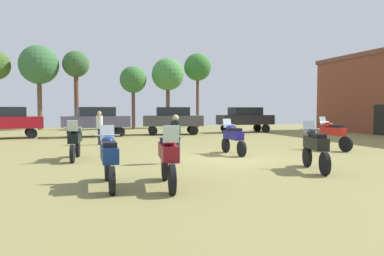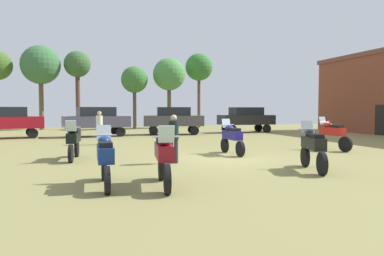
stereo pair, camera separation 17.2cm
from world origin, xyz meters
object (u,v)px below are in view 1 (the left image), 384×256
motorcycle_1 (75,140)px  motorcycle_5 (233,137)px  person_2 (176,135)px  tree_5 (168,75)px  motorcycle_7 (109,157)px  motorcycle_2 (332,134)px  car_3 (245,118)px  motorcycle_6 (168,156)px  tree_7 (76,66)px  tree_8 (198,68)px  tree_1 (133,80)px  tree_6 (39,65)px  motorcycle_3 (315,146)px  car_1 (173,119)px  person_1 (99,125)px  car_4 (96,119)px  car_2 (5,120)px

motorcycle_1 → motorcycle_5: bearing=-176.2°
motorcycle_5 → person_2: bearing=-152.4°
tree_5 → motorcycle_7: bearing=-105.8°
motorcycle_2 → car_3: 12.54m
motorcycle_7 → motorcycle_2: bearing=26.0°
motorcycle_6 → tree_7: bearing=-77.8°
tree_8 → tree_1: bearing=-169.5°
motorcycle_6 → motorcycle_7: (-1.35, 0.45, -0.02)m
motorcycle_5 → tree_6: (-9.71, 21.17, 5.03)m
motorcycle_3 → tree_8: tree_8 is taller
motorcycle_6 → tree_5: tree_5 is taller
motorcycle_1 → tree_8: (11.29, 20.91, 5.26)m
car_1 → tree_1: (-1.84, 7.93, 3.34)m
person_2 → tree_8: (7.94, 22.78, 5.01)m
motorcycle_5 → tree_7: 22.93m
car_3 → person_1: 13.45m
motorcycle_6 → tree_5: size_ratio=0.34×
car_4 → tree_6: size_ratio=0.60×
motorcycle_3 → tree_8: (4.23, 25.40, 5.25)m
person_2 → car_1: bearing=79.8°
motorcycle_7 → car_3: (11.69, 17.47, 0.45)m
motorcycle_3 → person_2: bearing=161.1°
tree_1 → tree_6: size_ratio=0.77×
motorcycle_6 → car_1: bearing=-97.3°
car_2 → car_4: 5.51m
motorcycle_2 → tree_8: (0.15, 20.92, 5.25)m
car_1 → tree_6: bearing=56.2°
motorcycle_5 → car_4: (-5.14, 11.42, 0.46)m
car_1 → person_1: 8.28m
person_2 → tree_6: tree_6 is taller
motorcycle_1 → motorcycle_3: 8.37m
motorcycle_6 → tree_7: tree_7 is taller
motorcycle_5 → person_2: size_ratio=1.25×
motorcycle_3 → tree_8: size_ratio=0.29×
car_1 → car_4: size_ratio=1.00×
person_1 → tree_6: 16.85m
person_2 → tree_7: tree_7 is taller
motorcycle_3 → car_1: size_ratio=0.48×
person_2 → person_1: bearing=110.0°
motorcycle_6 → tree_8: tree_8 is taller
motorcycle_5 → motorcycle_6: (-3.94, -5.31, 0.03)m
motorcycle_6 → motorcycle_3: bearing=-161.8°
motorcycle_6 → motorcycle_1: bearing=-61.1°
motorcycle_3 → tree_7: bearing=122.6°
motorcycle_7 → person_1: person_1 is taller
motorcycle_3 → person_1: person_1 is taller
motorcycle_2 → car_1: car_1 is taller
car_4 → tree_8: tree_8 is taller
motorcycle_3 → tree_7: tree_7 is taller
motorcycle_3 → tree_5: bearing=104.2°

